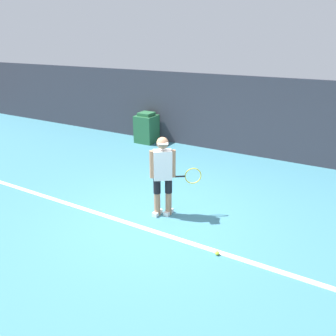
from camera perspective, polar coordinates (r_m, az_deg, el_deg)
name	(u,v)px	position (r m, az deg, el deg)	size (l,w,h in m)	color
ground_plane	(156,219)	(6.33, -2.09, -8.93)	(24.00, 24.00, 0.00)	teal
back_wall	(237,115)	(9.82, 11.99, 8.95)	(24.00, 0.10, 2.26)	#383842
court_baseline	(145,229)	(6.05, -4.04, -10.48)	(21.60, 0.10, 0.01)	white
tennis_player	(163,173)	(6.11, -0.79, -0.95)	(0.81, 0.62, 1.57)	#A37556
tennis_ball	(217,253)	(5.44, 8.55, -14.45)	(0.07, 0.07, 0.07)	#D1E533
covered_chair	(147,128)	(10.83, -3.74, 6.95)	(0.62, 0.64, 0.99)	#28663D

